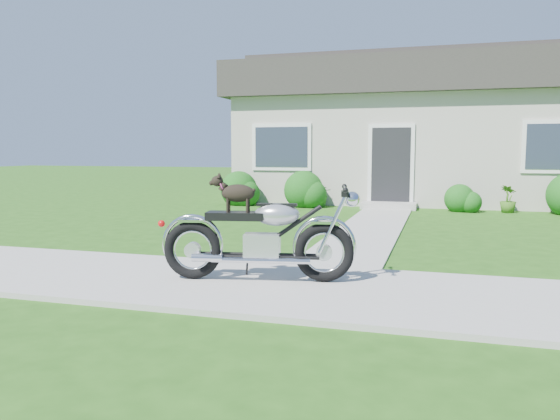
# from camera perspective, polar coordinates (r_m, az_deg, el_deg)

# --- Properties ---
(ground) EXTENTS (80.00, 80.00, 0.00)m
(ground) POSITION_cam_1_polar(r_m,az_deg,el_deg) (5.84, 18.31, -9.04)
(ground) COLOR #235114
(ground) RESTS_ON ground
(sidewalk) EXTENTS (24.00, 2.20, 0.04)m
(sidewalk) POSITION_cam_1_polar(r_m,az_deg,el_deg) (5.84, 18.32, -8.85)
(sidewalk) COLOR #9E9B93
(sidewalk) RESTS_ON ground
(walkway) EXTENTS (1.20, 8.00, 0.03)m
(walkway) POSITION_cam_1_polar(r_m,az_deg,el_deg) (10.82, 9.53, -1.77)
(walkway) COLOR #9E9B93
(walkway) RESTS_ON ground
(house) EXTENTS (12.60, 7.03, 4.50)m
(house) POSITION_cam_1_polar(r_m,az_deg,el_deg) (17.65, 17.34, 8.08)
(house) COLOR #BDB6AB
(house) RESTS_ON ground
(shrub_row) EXTENTS (11.61, 1.08, 1.08)m
(shrub_row) POSITION_cam_1_polar(r_m,az_deg,el_deg) (14.18, 16.50, 1.66)
(shrub_row) COLOR #1A5416
(shrub_row) RESTS_ON ground
(potted_plant_left) EXTENTS (0.78, 0.82, 0.72)m
(potted_plant_left) POSITION_cam_1_polar(r_m,az_deg,el_deg) (14.57, 4.13, 1.71)
(potted_plant_left) COLOR #215E19
(potted_plant_left) RESTS_ON ground
(potted_plant_right) EXTENTS (0.53, 0.53, 0.67)m
(potted_plant_right) POSITION_cam_1_polar(r_m,az_deg,el_deg) (14.33, 22.73, 1.08)
(potted_plant_right) COLOR #3C6C1D
(potted_plant_right) RESTS_ON ground
(motorcycle_with_dog) EXTENTS (2.21, 0.74, 1.19)m
(motorcycle_with_dog) POSITION_cam_1_polar(r_m,az_deg,el_deg) (6.14, -2.01, -2.66)
(motorcycle_with_dog) COLOR black
(motorcycle_with_dog) RESTS_ON sidewalk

